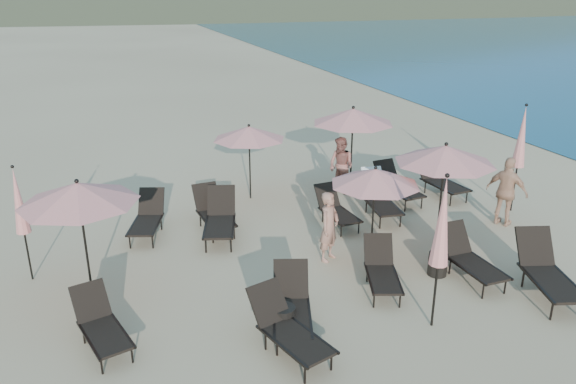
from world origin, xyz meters
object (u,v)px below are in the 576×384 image
object	(u,v)px
side_table_1	(438,264)
beachgoer_a	(329,227)
umbrella_open_4	(353,116)
lounger_1	(292,305)
lounger_0	(101,324)
lounger_3	(382,269)
lounger_10	(397,185)
lounger_4	(470,258)
umbrella_open_3	(249,133)
lounger_5	(547,271)
lounger_6	(147,217)
beachgoer_b	(341,166)
lounger_2	(288,328)
umbrella_open_2	(445,154)
lounger_12	(379,195)
umbrella_open_0	(78,193)
lounger_9	(336,209)
beachgoer_c	(507,192)
lounger_11	(440,179)
lounger_7	(213,211)
umbrella_closed_2	(19,202)
side_table_0	(283,320)
umbrella_closed_0	(442,223)
umbrella_open_1	(375,177)
umbrella_closed_1	(522,138)

from	to	relation	value
side_table_1	beachgoer_a	xyz separation A→B (m)	(-1.82, 1.37, 0.52)
umbrella_open_4	lounger_1	bearing A→B (deg)	-123.71
lounger_1	lounger_0	bearing A→B (deg)	-171.92
lounger_3	lounger_10	distance (m)	4.82
lounger_4	umbrella_open_4	bearing A→B (deg)	89.35
lounger_4	umbrella_open_3	xyz separation A→B (m)	(-2.92, 5.74, 1.41)
umbrella_open_3	umbrella_open_4	xyz separation A→B (m)	(2.86, -0.34, 0.31)
lounger_5	lounger_6	size ratio (longest dim) A/B	1.15
lounger_6	beachgoer_b	world-z (taller)	beachgoer_b
lounger_2	umbrella_open_2	distance (m)	5.57
lounger_12	side_table_1	world-z (taller)	lounger_12
umbrella_open_0	beachgoer_a	bearing A→B (deg)	-2.67
lounger_9	umbrella_open_4	bearing A→B (deg)	52.19
lounger_3	lounger_0	bearing A→B (deg)	-159.19
lounger_5	beachgoer_c	world-z (taller)	beachgoer_c
lounger_11	lounger_4	bearing A→B (deg)	-121.78
lounger_7	umbrella_open_0	world-z (taller)	umbrella_open_0
umbrella_closed_2	side_table_0	world-z (taller)	umbrella_closed_2
side_table_0	beachgoer_b	world-z (taller)	beachgoer_b
lounger_1	lounger_4	bearing A→B (deg)	24.54
lounger_2	beachgoer_c	bearing A→B (deg)	7.03
umbrella_open_3	umbrella_closed_0	size ratio (longest dim) A/B	0.75
umbrella_closed_2	lounger_10	bearing A→B (deg)	8.66
lounger_3	umbrella_open_3	xyz separation A→B (m)	(-1.06, 5.51, 1.44)
lounger_6	umbrella_closed_2	size ratio (longest dim) A/B	0.72
umbrella_closed_2	side_table_0	xyz separation A→B (m)	(4.16, -3.41, -1.43)
lounger_0	umbrella_open_1	xyz separation A→B (m)	(5.66, 1.44, 1.40)
lounger_7	umbrella_open_0	xyz separation A→B (m)	(-2.86, -2.18, 1.61)
lounger_5	lounger_10	bearing A→B (deg)	109.02
side_table_1	lounger_7	bearing A→B (deg)	135.18
lounger_0	umbrella_open_2	distance (m)	7.74
lounger_9	side_table_0	bearing A→B (deg)	-129.04
lounger_0	umbrella_closed_1	world-z (taller)	umbrella_closed_1
side_table_1	lounger_11	bearing A→B (deg)	55.89
umbrella_open_0	umbrella_open_4	distance (m)	7.94
lounger_12	umbrella_open_0	world-z (taller)	umbrella_open_0
lounger_1	lounger_12	bearing A→B (deg)	64.56
umbrella_open_0	umbrella_open_3	distance (m)	5.74
lounger_12	side_table_1	distance (m)	3.28
lounger_4	umbrella_open_2	size ratio (longest dim) A/B	0.70
lounger_5	beachgoer_c	bearing A→B (deg)	80.70
umbrella_open_2	umbrella_open_1	bearing A→B (deg)	-177.22
lounger_9	beachgoer_b	xyz separation A→B (m)	(1.03, 1.97, 0.39)
lounger_1	beachgoer_c	size ratio (longest dim) A/B	1.03
side_table_1	lounger_12	bearing A→B (deg)	83.43
lounger_7	umbrella_open_4	distance (m)	4.78
lounger_4	lounger_9	xyz separation A→B (m)	(-1.43, 3.33, -0.04)
lounger_12	lounger_4	bearing A→B (deg)	-79.44
lounger_4	beachgoer_a	distance (m)	2.89
lounger_12	side_table_0	xyz separation A→B (m)	(-3.99, -4.09, -0.27)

